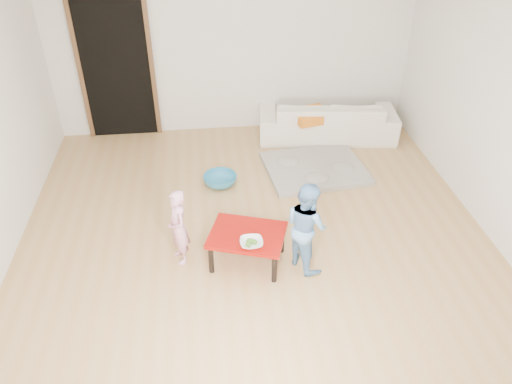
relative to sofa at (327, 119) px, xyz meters
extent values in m
cube|color=tan|center=(-1.29, -2.05, -0.28)|extent=(5.00, 5.00, 0.01)
cube|color=silver|center=(-1.29, 0.45, 1.02)|extent=(5.00, 0.02, 2.60)
cube|color=silver|center=(1.21, -2.05, 1.02)|extent=(0.02, 5.00, 2.60)
imported|color=white|center=(0.00, 0.00, 0.00)|extent=(2.00, 0.97, 0.56)
cube|color=orange|center=(-0.29, -0.18, 0.15)|extent=(0.56, 0.52, 0.13)
imported|color=white|center=(-1.38, -2.71, 0.11)|extent=(0.22, 0.22, 0.05)
imported|color=pink|center=(-2.07, -2.42, 0.13)|extent=(0.28, 0.35, 0.81)
imported|color=#62A3E3|center=(-0.84, -2.62, 0.19)|extent=(0.53, 0.58, 0.95)
imported|color=teal|center=(-1.60, -1.09, -0.22)|extent=(0.42, 0.42, 0.13)
camera|label=1|loc=(-1.76, -6.28, 3.16)|focal=35.00mm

